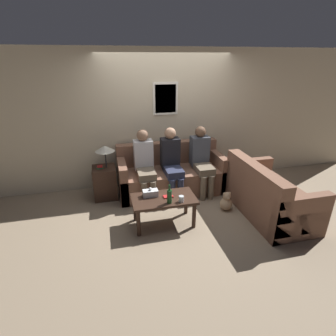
% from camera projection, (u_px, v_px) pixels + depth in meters
% --- Properties ---
extents(ground_plane, '(16.00, 16.00, 0.00)m').
position_uv_depth(ground_plane, '(178.00, 202.00, 4.74)').
color(ground_plane, gray).
extents(wall_back, '(9.00, 0.08, 2.60)m').
position_uv_depth(wall_back, '(165.00, 119.00, 5.11)').
color(wall_back, beige).
rests_on(wall_back, ground_plane).
extents(couch_main, '(1.99, 0.87, 0.90)m').
position_uv_depth(couch_main, '(171.00, 175.00, 5.08)').
color(couch_main, brown).
rests_on(couch_main, ground_plane).
extents(couch_side, '(0.87, 1.56, 0.90)m').
position_uv_depth(couch_side, '(268.00, 196.00, 4.28)').
color(couch_side, brown).
rests_on(couch_side, ground_plane).
extents(coffee_table, '(0.96, 0.53, 0.46)m').
position_uv_depth(coffee_table, '(164.00, 202.00, 3.98)').
color(coffee_table, '#382319').
rests_on(coffee_table, ground_plane).
extents(side_table_with_lamp, '(0.43, 0.41, 1.00)m').
position_uv_depth(side_table_with_lamp, '(105.00, 179.00, 4.78)').
color(side_table_with_lamp, '#382319').
rests_on(side_table_with_lamp, ground_plane).
extents(wine_bottle, '(0.07, 0.07, 0.29)m').
position_uv_depth(wine_bottle, '(169.00, 196.00, 3.77)').
color(wine_bottle, '#19421E').
rests_on(wine_bottle, coffee_table).
extents(drinking_glass, '(0.08, 0.08, 0.09)m').
position_uv_depth(drinking_glass, '(181.00, 199.00, 3.83)').
color(drinking_glass, silver).
rests_on(drinking_glass, coffee_table).
extents(book_stack, '(0.15, 0.10, 0.02)m').
position_uv_depth(book_stack, '(168.00, 196.00, 3.97)').
color(book_stack, red).
rests_on(book_stack, coffee_table).
extents(tissue_box, '(0.23, 0.12, 0.14)m').
position_uv_depth(tissue_box, '(150.00, 193.00, 3.98)').
color(tissue_box, silver).
rests_on(tissue_box, coffee_table).
extents(person_left, '(0.34, 0.65, 1.25)m').
position_uv_depth(person_left, '(145.00, 162.00, 4.69)').
color(person_left, '#756651').
rests_on(person_left, ground_plane).
extents(person_middle, '(0.34, 0.63, 1.27)m').
position_uv_depth(person_middle, '(172.00, 160.00, 4.77)').
color(person_middle, '#2D334C').
rests_on(person_middle, ground_plane).
extents(person_right, '(0.34, 0.65, 1.25)m').
position_uv_depth(person_right, '(202.00, 158.00, 4.89)').
color(person_right, '#756651').
rests_on(person_right, ground_plane).
extents(teddy_bear, '(0.21, 0.21, 0.33)m').
position_uv_depth(teddy_bear, '(226.00, 202.00, 4.46)').
color(teddy_bear, tan).
rests_on(teddy_bear, ground_plane).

